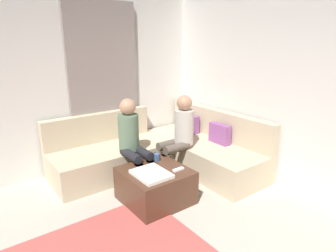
{
  "coord_description": "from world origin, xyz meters",
  "views": [
    {
      "loc": [
        1.3,
        -0.55,
        1.94
      ],
      "look_at": [
        -1.63,
        1.63,
        0.85
      ],
      "focal_mm": 30.78,
      "sensor_mm": 36.0,
      "label": 1
    }
  ],
  "objects": [
    {
      "name": "wall_left",
      "position": [
        -2.94,
        0.0,
        1.35
      ],
      "size": [
        0.12,
        6.0,
        2.7
      ],
      "primitive_type": "cube",
      "color": "silver",
      "rests_on": "ground_plane"
    },
    {
      "name": "person_on_couch_back",
      "position": [
        -1.78,
        1.93,
        0.66
      ],
      "size": [
        0.3,
        0.6,
        1.2
      ],
      "rotation": [
        0.0,
        0.0,
        3.14
      ],
      "color": "brown",
      "rests_on": "ground_plane"
    },
    {
      "name": "folded_blanket",
      "position": [
        -1.28,
        1.12,
        0.44
      ],
      "size": [
        0.44,
        0.36,
        0.04
      ],
      "primitive_type": "cube",
      "color": "white",
      "rests_on": "ottoman"
    },
    {
      "name": "sectional_couch",
      "position": [
        -2.08,
        1.88,
        0.28
      ],
      "size": [
        2.1,
        2.55,
        0.87
      ],
      "color": "#C6B593",
      "rests_on": "ground_plane"
    },
    {
      "name": "ottoman",
      "position": [
        -1.38,
        1.24,
        0.21
      ],
      "size": [
        0.76,
        0.76,
        0.42
      ],
      "primitive_type": "cube",
      "color": "#4C2D1E",
      "rests_on": "ground_plane"
    },
    {
      "name": "coffee_mug",
      "position": [
        -1.6,
        1.42,
        0.47
      ],
      "size": [
        0.08,
        0.08,
        0.1
      ],
      "primitive_type": "cylinder",
      "color": "#334C72",
      "rests_on": "ottoman"
    },
    {
      "name": "game_remote",
      "position": [
        -1.2,
        1.46,
        0.43
      ],
      "size": [
        0.05,
        0.15,
        0.02
      ],
      "primitive_type": "cube",
      "color": "white",
      "rests_on": "ottoman"
    },
    {
      "name": "person_on_couch_side",
      "position": [
        -1.93,
        1.26,
        0.66
      ],
      "size": [
        0.6,
        0.3,
        1.2
      ],
      "rotation": [
        0.0,
        0.0,
        -1.57
      ],
      "color": "black",
      "rests_on": "ground_plane"
    },
    {
      "name": "curtain_panel",
      "position": [
        -2.84,
        1.3,
        1.25
      ],
      "size": [
        0.06,
        1.1,
        2.5
      ],
      "primitive_type": "cube",
      "color": "gray",
      "rests_on": "ground_plane"
    }
  ]
}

